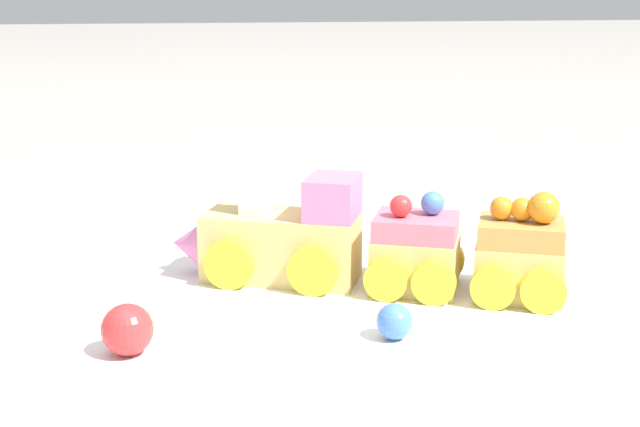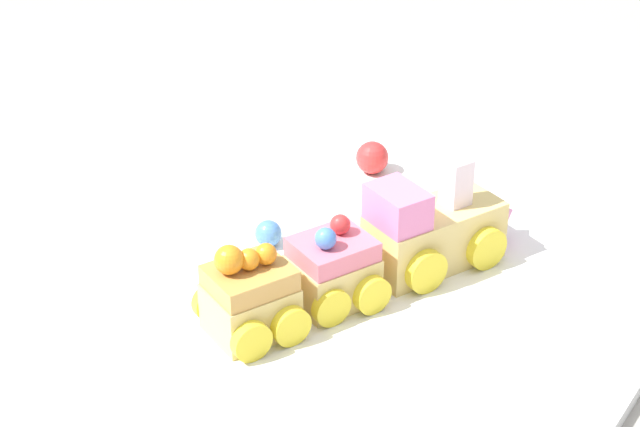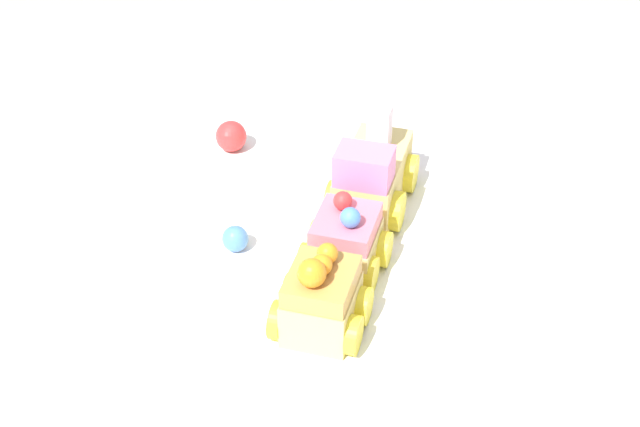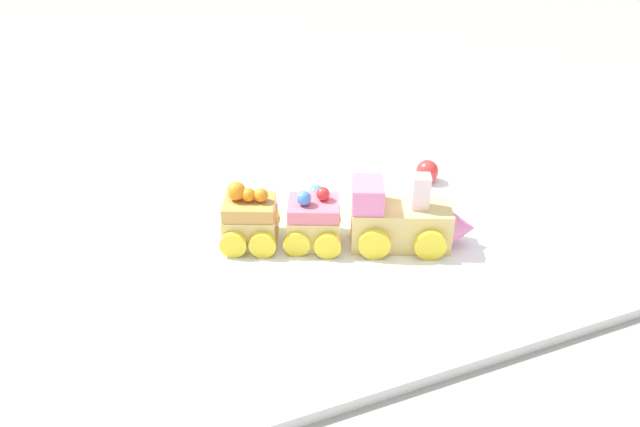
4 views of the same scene
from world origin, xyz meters
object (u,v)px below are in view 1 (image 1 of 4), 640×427
Objects in this scene: cake_car_strawberry at (415,254)px; cake_car_caramel at (520,258)px; gumball_blue at (401,321)px; gumball_red at (127,330)px; cake_train_locomotive at (273,240)px.

cake_car_caramel is (-0.06, 0.03, 0.00)m from cake_car_strawberry.
gumball_blue is at bearing 91.87° from cake_car_strawberry.
cake_car_caramel is at bearing -168.40° from gumball_red.
cake_train_locomotive reaches higher than gumball_red.
cake_car_strawberry is 1.00× the size of cake_car_caramel.
gumball_blue is (0.10, 0.06, -0.02)m from cake_car_caramel.
cake_train_locomotive is at bearing -64.58° from gumball_blue.
gumball_red is at bearing 34.93° from cake_car_caramel.
cake_train_locomotive is 1.70× the size of cake_car_caramel.
cake_car_caramel reaches higher than gumball_blue.
cake_car_caramel is (-0.16, 0.07, -0.00)m from cake_train_locomotive.
cake_car_strawberry is 3.83× the size of gumball_blue.
cake_car_strawberry is 0.21m from gumball_red.
cake_train_locomotive reaches higher than cake_car_caramel.
gumball_blue is (-0.06, 0.12, -0.02)m from cake_train_locomotive.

